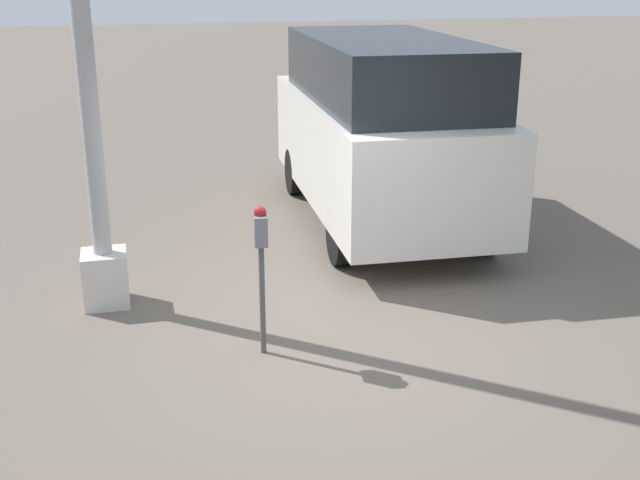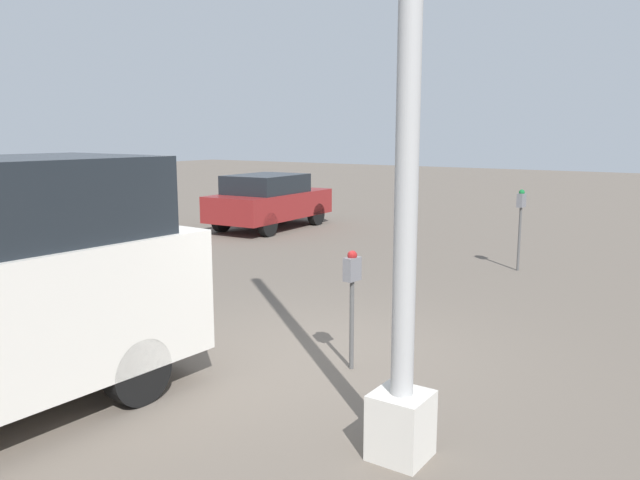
% 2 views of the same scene
% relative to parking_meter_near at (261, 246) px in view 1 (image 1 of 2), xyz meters
% --- Properties ---
extents(ground_plane, '(80.00, 80.00, 0.00)m').
position_rel_parking_meter_near_xyz_m(ground_plane, '(-0.11, -0.67, -1.00)').
color(ground_plane, '#60564C').
extents(parking_meter_near, '(0.21, 0.13, 1.35)m').
position_rel_parking_meter_near_xyz_m(parking_meter_near, '(0.00, 0.00, 0.00)').
color(parking_meter_near, '#4C4C4C').
rests_on(parking_meter_near, ground).
extents(lamp_post, '(0.44, 0.44, 6.60)m').
position_rel_parking_meter_near_xyz_m(lamp_post, '(1.43, 1.34, 1.43)').
color(lamp_post, beige).
rests_on(lamp_post, ground).
extents(parked_van, '(4.93, 2.15, 2.39)m').
position_rel_parking_meter_near_xyz_m(parked_van, '(3.37, -2.17, 0.27)').
color(parked_van, beige).
rests_on(parked_van, ground).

